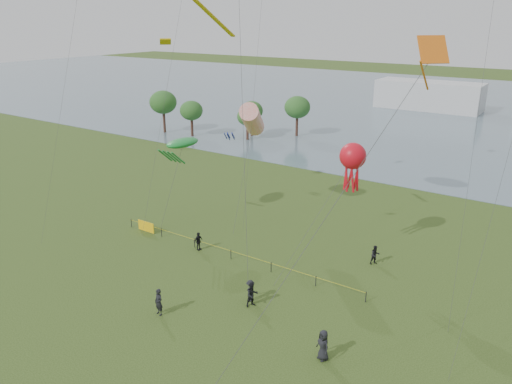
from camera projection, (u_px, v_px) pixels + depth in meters
The scene contains 15 objects.
ground_plane at pixel (159, 370), 28.78m from camera, with size 400.00×400.00×0.00m, color #283E13.
lake at pixel (490, 111), 106.92m from camera, with size 400.00×120.00×0.08m, color slate.
pavilion_left at pixel (429, 96), 108.35m from camera, with size 22.00×8.00×6.00m, color silver.
trees at pixel (224, 108), 83.82m from camera, with size 25.06×14.99×7.29m.
fence at pixel (177, 236), 45.02m from camera, with size 24.07×0.07×1.05m.
spectator_a at pixel (252, 295), 34.87m from camera, with size 0.87×0.68×1.80m, color black.
spectator_b at pixel (250, 291), 35.56m from camera, with size 1.05×0.60×1.63m, color black.
spectator_c at pixel (198, 241), 43.34m from camera, with size 0.97×0.40×1.65m, color black.
spectator_d at pixel (323, 345), 29.41m from camera, with size 0.96×0.62×1.96m, color black.
spectator_f at pixel (159, 302), 33.85m from camera, with size 0.70×0.46×1.93m, color black.
spectator_g at pixel (375, 255), 40.85m from camera, with size 0.80×0.62×1.64m, color black.
kite_windsock at pixel (252, 120), 47.45m from camera, with size 4.26×7.00×11.92m.
kite_creature at pixel (182, 143), 47.38m from camera, with size 2.14×4.76×8.30m.
kite_octopus at pixel (353, 157), 39.79m from camera, with size 3.49×8.97×9.85m.
kite_delta at pixel (415, 78), 21.05m from camera, with size 8.28×9.44×18.55m.
Camera 1 is at (17.89, -16.51, 19.31)m, focal length 35.00 mm.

